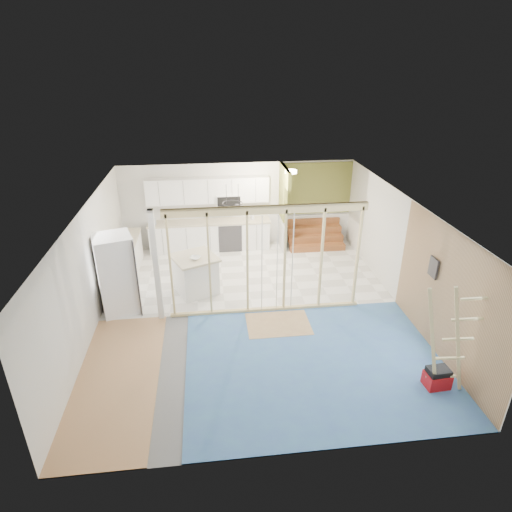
{
  "coord_description": "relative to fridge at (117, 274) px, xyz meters",
  "views": [
    {
      "loc": [
        -0.94,
        -8.46,
        5.42
      ],
      "look_at": [
        0.14,
        0.6,
        1.15
      ],
      "focal_mm": 30.0,
      "sensor_mm": 36.0,
      "label": 1
    }
  ],
  "objects": [
    {
      "name": "ladder",
      "position": [
        6.06,
        -3.39,
        0.11
      ],
      "size": [
        1.09,
        0.2,
        2.05
      ],
      "rotation": [
        0.0,
        0.0,
        -0.34
      ],
      "color": "tan",
      "rests_on": "room"
    },
    {
      "name": "upper_cabinets",
      "position": [
        2.21,
        3.37,
        0.88
      ],
      "size": [
        3.6,
        0.41,
        0.85
      ],
      "color": "white",
      "rests_on": "room"
    },
    {
      "name": "soap_bottle_b",
      "position": [
        3.45,
        3.22,
        0.08
      ],
      "size": [
        0.11,
        0.11,
        0.19
      ],
      "primitive_type": "imported",
      "rotation": [
        0.0,
        0.0,
        0.43
      ],
      "color": "silver",
      "rests_on": "base_cabinets"
    },
    {
      "name": "ceiling_light",
      "position": [
        4.45,
        2.55,
        1.6
      ],
      "size": [
        0.32,
        0.32,
        0.08
      ],
      "primitive_type": "cylinder",
      "color": "#FFEABF",
      "rests_on": "room"
    },
    {
      "name": "island",
      "position": [
        1.74,
        0.65,
        -0.45
      ],
      "size": [
        1.32,
        1.32,
        0.98
      ],
      "rotation": [
        0.0,
        0.0,
        0.4
      ],
      "color": "white",
      "rests_on": "room"
    },
    {
      "name": "pot_rack",
      "position": [
        2.74,
        1.44,
        1.06
      ],
      "size": [
        0.52,
        0.52,
        0.72
      ],
      "color": "black",
      "rests_on": "room"
    },
    {
      "name": "room",
      "position": [
        3.05,
        -0.45,
        0.36
      ],
      "size": [
        7.01,
        8.01,
        2.61
      ],
      "color": "slate",
      "rests_on": "ground"
    },
    {
      "name": "electrical_panel",
      "position": [
        6.48,
        -1.85,
        0.71
      ],
      "size": [
        0.04,
        0.3,
        0.4
      ],
      "primitive_type": "cube",
      "color": "#37363B",
      "rests_on": "room"
    },
    {
      "name": "bowl",
      "position": [
        1.76,
        0.51,
        0.07
      ],
      "size": [
        0.32,
        0.32,
        0.06
      ],
      "primitive_type": "imported",
      "rotation": [
        0.0,
        0.0,
        -0.39
      ],
      "color": "white",
      "rests_on": "island"
    },
    {
      "name": "base_cabinets",
      "position": [
        1.44,
        2.91,
        -0.47
      ],
      "size": [
        4.45,
        2.24,
        0.93
      ],
      "color": "white",
      "rests_on": "room"
    },
    {
      "name": "green_partition",
      "position": [
        5.09,
        3.21,
        0.0
      ],
      "size": [
        2.25,
        1.51,
        2.6
      ],
      "color": "olive",
      "rests_on": "room"
    },
    {
      "name": "floor_overlays",
      "position": [
        3.12,
        -0.39,
        -0.93
      ],
      "size": [
        7.0,
        8.0,
        0.03
      ],
      "color": "white",
      "rests_on": "room"
    },
    {
      "name": "toolbox",
      "position": [
        6.05,
        -3.33,
        -0.75
      ],
      "size": [
        0.44,
        0.34,
        0.4
      ],
      "rotation": [
        0.0,
        0.0,
        0.06
      ],
      "color": "#A70F12",
      "rests_on": "room"
    },
    {
      "name": "soap_bottle_a",
      "position": [
        0.55,
        3.13,
        0.12
      ],
      "size": [
        0.13,
        0.13,
        0.27
      ],
      "primitive_type": "imported",
      "rotation": [
        0.0,
        0.0,
        0.27
      ],
      "color": "#9EA3B0",
      "rests_on": "base_cabinets"
    },
    {
      "name": "fridge",
      "position": [
        0.0,
        0.0,
        0.0
      ],
      "size": [
        1.03,
        1.0,
        1.88
      ],
      "rotation": [
        0.0,
        0.0,
        0.32
      ],
      "color": "white",
      "rests_on": "room"
    },
    {
      "name": "sheathing_panel",
      "position": [
        6.53,
        -2.45,
        0.36
      ],
      "size": [
        0.02,
        4.0,
        2.6
      ],
      "primitive_type": "cube",
      "color": "tan",
      "rests_on": "room"
    },
    {
      "name": "stud_frame",
      "position": [
        2.83,
        -0.45,
        0.63
      ],
      "size": [
        4.66,
        0.14,
        2.6
      ],
      "color": "#D7C083",
      "rests_on": "room"
    }
  ]
}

